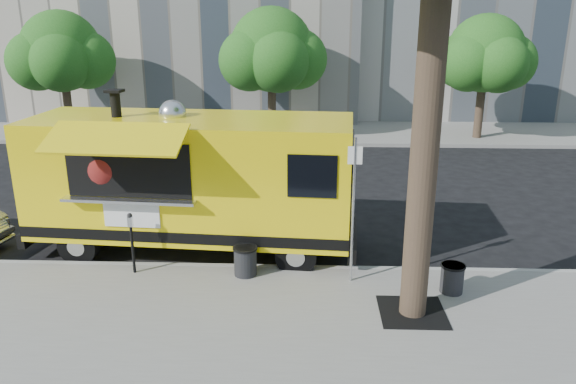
% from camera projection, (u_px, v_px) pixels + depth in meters
% --- Properties ---
extents(ground, '(120.00, 120.00, 0.00)m').
position_uv_depth(ground, '(279.00, 255.00, 13.12)').
color(ground, black).
rests_on(ground, ground).
extents(sidewalk, '(60.00, 6.00, 0.15)m').
position_uv_depth(sidewalk, '(266.00, 350.00, 9.29)').
color(sidewalk, gray).
rests_on(sidewalk, ground).
extents(curb, '(60.00, 0.14, 0.16)m').
position_uv_depth(curb, '(277.00, 269.00, 12.21)').
color(curb, '#999993').
rests_on(curb, ground).
extents(far_sidewalk, '(60.00, 5.00, 0.15)m').
position_uv_depth(far_sidewalk, '(295.00, 132.00, 25.93)').
color(far_sidewalk, gray).
rests_on(far_sidewalk, ground).
extents(tree_well, '(1.20, 1.20, 0.02)m').
position_uv_depth(tree_well, '(412.00, 312.00, 10.31)').
color(tree_well, black).
rests_on(tree_well, sidewalk).
extents(far_tree_a, '(3.42, 3.42, 5.36)m').
position_uv_depth(far_tree_a, '(61.00, 51.00, 24.02)').
color(far_tree_a, '#33261C').
rests_on(far_tree_a, far_sidewalk).
extents(far_tree_b, '(3.60, 3.60, 5.50)m').
position_uv_depth(far_tree_b, '(271.00, 50.00, 24.05)').
color(far_tree_b, '#33261C').
rests_on(far_tree_b, far_sidewalk).
extents(far_tree_c, '(3.24, 3.24, 5.21)m').
position_uv_depth(far_tree_c, '(485.00, 54.00, 23.47)').
color(far_tree_c, '#33261C').
rests_on(far_tree_c, far_sidewalk).
extents(sign_post, '(0.28, 0.06, 3.00)m').
position_uv_depth(sign_post, '(353.00, 202.00, 11.02)').
color(sign_post, silver).
rests_on(sign_post, sidewalk).
extents(parking_meter, '(0.11, 0.11, 1.33)m').
position_uv_depth(parking_meter, '(132.00, 236.00, 11.64)').
color(parking_meter, black).
rests_on(parking_meter, sidewalk).
extents(food_truck, '(7.71, 3.77, 3.75)m').
position_uv_depth(food_truck, '(191.00, 179.00, 12.82)').
color(food_truck, yellow).
rests_on(food_truck, ground).
extents(trash_bin_left, '(0.48, 0.48, 0.58)m').
position_uv_depth(trash_bin_left, '(452.00, 277.00, 10.98)').
color(trash_bin_left, black).
rests_on(trash_bin_left, sidewalk).
extents(trash_bin_right, '(0.52, 0.52, 0.62)m').
position_uv_depth(trash_bin_right, '(245.00, 260.00, 11.70)').
color(trash_bin_right, black).
rests_on(trash_bin_right, sidewalk).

